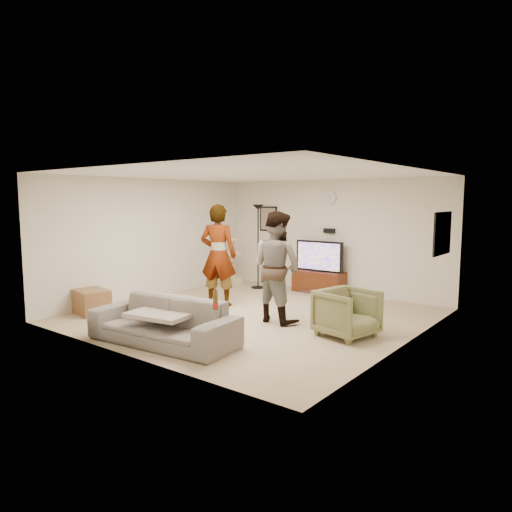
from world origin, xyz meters
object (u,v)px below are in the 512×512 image
Objects in this scene: person_right at (276,267)px; sofa at (163,321)px; tv_stand at (319,282)px; floor_lamp at (258,247)px; side_table at (92,302)px; tv at (319,256)px; cat_tree at (231,261)px; beer_bottle at (215,300)px; armchair at (347,313)px; person_left at (218,255)px.

sofa is at bearing 81.03° from person_right.
floor_lamp reaches higher than tv_stand.
side_table is (-2.39, 0.38, -0.10)m from sofa.
tv is 0.98× the size of cat_tree.
tv_stand is at bearing 15.09° from floor_lamp.
sofa is at bearing -61.17° from cat_tree.
floor_lamp is at bearing -164.91° from tv.
side_table is at bearing 173.63° from beer_bottle.
sofa is at bearing -9.06° from side_table.
cat_tree reaches higher than armchair.
side_table is (-2.94, -1.64, -0.72)m from person_right.
person_right reaches higher than tv_stand.
beer_bottle is 2.17m from armchair.
tv is at bearing -69.11° from person_right.
person_left reaches higher than floor_lamp.
sofa is 2.42m from side_table.
armchair is at bearing 19.80° from side_table.
floor_lamp is (-1.42, -0.38, 0.15)m from tv.
tv is 1.72× the size of side_table.
floor_lamp reaches higher than person_right.
floor_lamp reaches higher than armchair.
tv_stand is at bearing 85.23° from sofa.
person_right is at bearing -75.38° from tv_stand.
floor_lamp is at bearing 77.53° from side_table.
person_right is 7.48× the size of beer_bottle.
person_left reaches higher than tv.
tv is 3.40m from armchair.
armchair is (3.46, -2.29, -0.61)m from floor_lamp.
sofa is (1.04, -2.31, -0.67)m from person_left.
cat_tree is at bearing 75.38° from armchair.
cat_tree is 0.59× the size of person_left.
cat_tree reaches higher than side_table.
floor_lamp is 4.20m from armchair.
sofa is at bearing 148.02° from armchair.
tv_stand is 1.03× the size of tv.
person_right is at bearing 99.25° from armchair.
person_left is (-0.91, -2.30, 0.17)m from tv.
floor_lamp is 2.95× the size of side_table.
person_left is at bearing -55.81° from cat_tree.
tv_stand is 0.58m from tv.
person_right is (0.68, -2.59, 0.11)m from tv.
tv_stand is 4.80m from side_table.
person_right is at bearing 68.44° from sofa.
tv_stand is at bearing -133.96° from person_left.
tv_stand is 4.78m from beer_bottle.
armchair is at bearing 65.07° from beer_bottle.
side_table is at bearing -118.21° from tv.
person_left is (1.22, -1.80, 0.41)m from cat_tree.
tv is 2.48m from person_left.
tv is (0.00, 0.00, 0.58)m from tv_stand.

